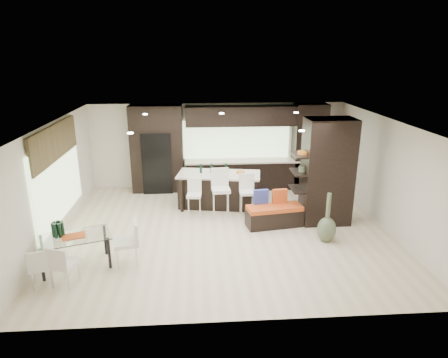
{
  "coord_description": "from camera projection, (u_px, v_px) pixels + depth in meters",
  "views": [
    {
      "loc": [
        -0.68,
        -9.02,
        4.26
      ],
      "look_at": [
        0.0,
        0.6,
        1.15
      ],
      "focal_mm": 32.0,
      "sensor_mm": 36.0,
      "label": 1
    }
  ],
  "objects": [
    {
      "name": "chair_far",
      "position": [
        41.0,
        268.0,
        7.46
      ],
      "size": [
        0.5,
        0.5,
        0.75
      ],
      "primitive_type": "cube",
      "rotation": [
        0.0,
        0.0,
        0.29
      ],
      "color": "white",
      "rests_on": "ground"
    },
    {
      "name": "left_wall",
      "position": [
        54.0,
        182.0,
        9.23
      ],
      "size": [
        0.02,
        7.0,
        2.7
      ],
      "primitive_type": "cube",
      "color": "silver",
      "rests_on": "ground"
    },
    {
      "name": "right_wall",
      "position": [
        388.0,
        175.0,
        9.77
      ],
      "size": [
        0.02,
        7.0,
        2.7
      ],
      "primitive_type": "cube",
      "color": "silver",
      "rests_on": "ground"
    },
    {
      "name": "stone_accent",
      "position": [
        55.0,
        142.0,
        9.15
      ],
      "size": [
        0.08,
        3.0,
        0.8
      ],
      "primitive_type": "cube",
      "color": "brown",
      "rests_on": "left_wall"
    },
    {
      "name": "ceiling_spots",
      "position": [
        225.0,
        121.0,
        9.33
      ],
      "size": [
        4.0,
        3.0,
        0.02
      ],
      "primitive_type": "cube",
      "color": "white",
      "rests_on": "ceiling"
    },
    {
      "name": "ground",
      "position": [
        226.0,
        230.0,
        9.91
      ],
      "size": [
        8.0,
        8.0,
        0.0
      ],
      "primitive_type": "plane",
      "color": "beige",
      "rests_on": "ground"
    },
    {
      "name": "partition_column",
      "position": [
        327.0,
        172.0,
        10.05
      ],
      "size": [
        1.2,
        0.8,
        2.7
      ],
      "primitive_type": "cube",
      "color": "black",
      "rests_on": "ground"
    },
    {
      "name": "stool_right",
      "position": [
        247.0,
        200.0,
        10.67
      ],
      "size": [
        0.42,
        0.42,
        0.92
      ],
      "primitive_type": "cube",
      "rotation": [
        0.0,
        0.0,
        -0.02
      ],
      "color": "white",
      "rests_on": "ground"
    },
    {
      "name": "stool_left",
      "position": [
        194.0,
        202.0,
        10.61
      ],
      "size": [
        0.41,
        0.41,
        0.84
      ],
      "primitive_type": "cube",
      "rotation": [
        0.0,
        0.0,
        -0.1
      ],
      "color": "white",
      "rests_on": "ground"
    },
    {
      "name": "window_left",
      "position": [
        58.0,
        180.0,
        9.42
      ],
      "size": [
        0.04,
        3.2,
        1.9
      ],
      "primitive_type": "cube",
      "color": "#B2D199",
      "rests_on": "left_wall"
    },
    {
      "name": "dining_table",
      "position": [
        76.0,
        252.0,
        8.15
      ],
      "size": [
        1.59,
        1.21,
        0.68
      ],
      "primitive_type": "cube",
      "rotation": [
        0.0,
        0.0,
        0.33
      ],
      "color": "white",
      "rests_on": "ground"
    },
    {
      "name": "floor_vase",
      "position": [
        328.0,
        217.0,
        9.19
      ],
      "size": [
        0.45,
        0.45,
        1.19
      ],
      "primitive_type": null,
      "rotation": [
        0.0,
        0.0,
        0.03
      ],
      "color": "#4E5C42",
      "rests_on": "ground"
    },
    {
      "name": "ceiling",
      "position": [
        226.0,
        122.0,
        9.09
      ],
      "size": [
        8.0,
        7.0,
        0.02
      ],
      "primitive_type": "cube",
      "color": "white",
      "rests_on": "ground"
    },
    {
      "name": "bench",
      "position": [
        274.0,
        216.0,
        10.1
      ],
      "size": [
        1.47,
        0.76,
        0.54
      ],
      "primitive_type": "cube",
      "rotation": [
        0.0,
        0.0,
        0.16
      ],
      "color": "black",
      "rests_on": "ground"
    },
    {
      "name": "back_wall",
      "position": [
        218.0,
        146.0,
        12.82
      ],
      "size": [
        8.0,
        0.02,
        2.7
      ],
      "primitive_type": "cube",
      "color": "silver",
      "rests_on": "ground"
    },
    {
      "name": "chair_near",
      "position": [
        65.0,
        267.0,
        7.48
      ],
      "size": [
        0.54,
        0.54,
        0.79
      ],
      "primitive_type": "cube",
      "rotation": [
        0.0,
        0.0,
        -0.34
      ],
      "color": "white",
      "rests_on": "ground"
    },
    {
      "name": "back_cabinetry",
      "position": [
        234.0,
        148.0,
        12.54
      ],
      "size": [
        6.8,
        0.68,
        2.7
      ],
      "primitive_type": "cube",
      "color": "black",
      "rests_on": "ground"
    },
    {
      "name": "stool_mid",
      "position": [
        221.0,
        198.0,
        10.58
      ],
      "size": [
        0.49,
        0.49,
        1.06
      ],
      "primitive_type": "cube",
      "rotation": [
        0.0,
        0.0,
        0.06
      ],
      "color": "white",
      "rests_on": "ground"
    },
    {
      "name": "kitchen_island",
      "position": [
        219.0,
        190.0,
        11.38
      ],
      "size": [
        2.43,
        1.36,
        0.96
      ],
      "primitive_type": "cube",
      "rotation": [
        0.0,
        0.0,
        -0.17
      ],
      "color": "black",
      "rests_on": "ground"
    },
    {
      "name": "chair_end",
      "position": [
        126.0,
        246.0,
        8.19
      ],
      "size": [
        0.57,
        0.57,
        0.89
      ],
      "primitive_type": "cube",
      "rotation": [
        0.0,
        0.0,
        1.79
      ],
      "color": "white",
      "rests_on": "ground"
    },
    {
      "name": "window_back",
      "position": [
        236.0,
        139.0,
        12.76
      ],
      "size": [
        3.4,
        0.04,
        1.2
      ],
      "primitive_type": "cube",
      "color": "#B2D199",
      "rests_on": "back_wall"
    },
    {
      "name": "refrigerator",
      "position": [
        158.0,
        162.0,
        12.46
      ],
      "size": [
        0.9,
        0.68,
        1.9
      ],
      "primitive_type": "cube",
      "color": "black",
      "rests_on": "ground"
    }
  ]
}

